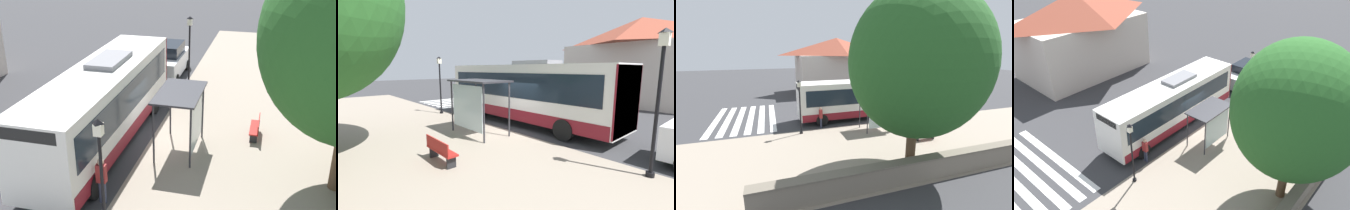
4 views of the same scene
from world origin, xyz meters
TOP-DOWN VIEW (x-y plane):
  - ground_plane at (0.00, 0.00)m, footprint 120.00×120.00m
  - sidewalk_plaza at (-4.50, 0.00)m, footprint 9.00×44.00m
  - crosswalk_stripes at (5.00, 11.11)m, footprint 9.00×5.25m
  - background_building at (15.33, -0.83)m, footprint 7.82×11.78m
  - bus at (1.88, 0.83)m, footprint 2.70×11.50m
  - bus_shelter at (-1.61, 0.74)m, footprint 1.78×3.03m
  - pedestrian at (0.28, 5.07)m, footprint 0.34×0.23m
  - bench at (-4.52, -1.29)m, footprint 0.40×1.60m
  - street_lamp_near at (-0.52, 6.78)m, footprint 0.28×0.28m
  - street_lamp_far at (-0.34, -6.43)m, footprint 0.28×0.28m

SIDE VIEW (x-z plane):
  - ground_plane at x=0.00m, z-range 0.00..0.00m
  - crosswalk_stripes at x=5.00m, z-range 0.00..0.01m
  - sidewalk_plaza at x=-4.50m, z-range 0.00..0.02m
  - bench at x=-4.52m, z-range 0.03..0.91m
  - pedestrian at x=0.28m, z-range 0.16..1.89m
  - bus at x=1.88m, z-range 0.06..3.72m
  - bus_shelter at x=-1.61m, z-range 0.88..3.55m
  - street_lamp_near at x=-0.52m, z-range 0.39..4.44m
  - street_lamp_far at x=-0.34m, z-range 0.40..4.71m
  - background_building at x=15.33m, z-range 0.11..7.86m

